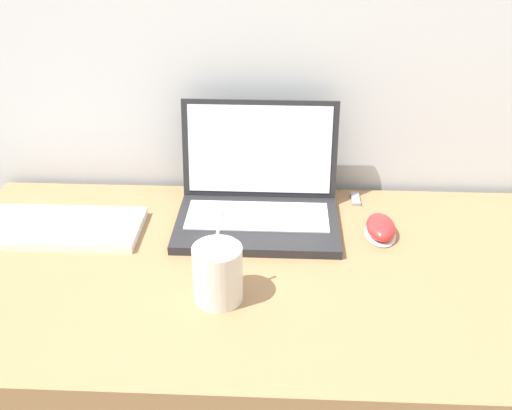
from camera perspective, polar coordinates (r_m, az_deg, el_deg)
name	(u,v)px	position (r m, az deg, el deg)	size (l,w,h in m)	color
desk	(290,401)	(1.50, 3.21, -18.15)	(1.50, 0.70, 0.78)	#936D47
laptop	(258,196)	(1.39, 0.19, 0.87)	(0.37, 0.28, 0.25)	#232326
drink_cup	(218,273)	(1.13, -3.66, -6.46)	(0.09, 0.09, 0.18)	silver
computer_mouse	(381,228)	(1.36, 11.79, -2.17)	(0.07, 0.11, 0.04)	white
external_keyboard	(42,227)	(1.44, -19.72, -1.99)	(0.45, 0.17, 0.02)	silver
usb_stick	(355,199)	(1.50, 9.45, 0.58)	(0.02, 0.06, 0.01)	#99999E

